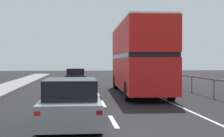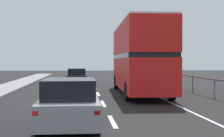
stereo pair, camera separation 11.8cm
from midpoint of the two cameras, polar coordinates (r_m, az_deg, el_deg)
The scene contains 6 objects.
ground_plane at distance 10.17m, azimuth 1.04°, elevation -10.55°, with size 74.22×120.00×0.10m, color black.
lane_paint_markings at distance 18.91m, azimuth 4.08°, elevation -4.87°, with size 3.48×46.00×0.01m.
bridge_side_railing at distance 20.26m, azimuth 15.53°, elevation -2.04°, with size 0.10×42.00×1.08m.
double_decker_bus_red at distance 20.60m, azimuth 4.88°, elevation 2.08°, with size 2.82×10.65×4.33m.
hatchback_car_near at distance 10.48m, azimuth -6.95°, elevation -6.01°, with size 1.84×4.08×1.48m.
sedan_car_ahead at distance 30.29m, azimuth -5.91°, elevation -1.32°, with size 1.86×4.12×1.36m.
Camera 2 is at (-1.06, -9.89, 2.04)m, focal length 53.10 mm.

